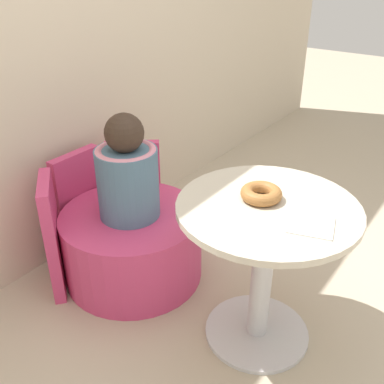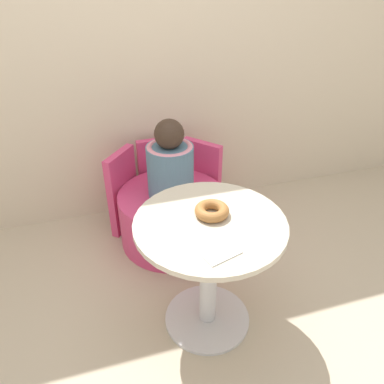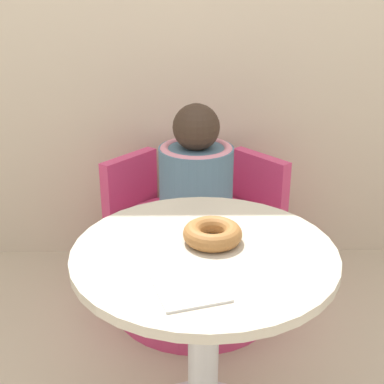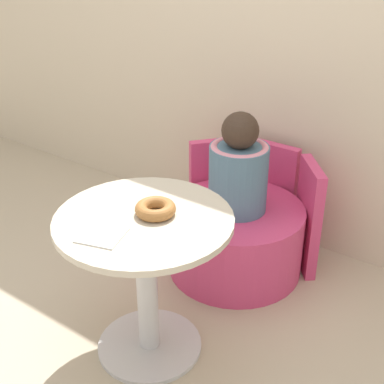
% 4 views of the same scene
% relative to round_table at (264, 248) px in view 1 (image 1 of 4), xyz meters
% --- Properties ---
extents(ground_plane, '(12.00, 12.00, 0.00)m').
position_rel_round_table_xyz_m(ground_plane, '(-0.08, 0.01, -0.44)').
color(ground_plane, '#B7A88E').
extents(back_wall, '(6.00, 0.06, 2.40)m').
position_rel_round_table_xyz_m(back_wall, '(-0.08, 1.14, 0.76)').
color(back_wall, beige).
rests_on(back_wall, ground_plane).
extents(round_table, '(0.66, 0.66, 0.62)m').
position_rel_round_table_xyz_m(round_table, '(0.00, 0.00, 0.00)').
color(round_table, silver).
rests_on(round_table, ground_plane).
extents(tub_chair, '(0.66, 0.66, 0.34)m').
position_rel_round_table_xyz_m(tub_chair, '(-0.01, 0.68, -0.26)').
color(tub_chair, '#D13D70').
rests_on(tub_chair, ground_plane).
extents(booth_backrest, '(0.76, 0.28, 0.56)m').
position_rel_round_table_xyz_m(booth_backrest, '(-0.01, 0.95, -0.16)').
color(booth_backrest, '#D13D70').
rests_on(booth_backrest, ground_plane).
extents(child_figure, '(0.28, 0.28, 0.48)m').
position_rel_round_table_xyz_m(child_figure, '(-0.01, 0.68, 0.12)').
color(child_figure, slate).
rests_on(child_figure, tub_chair).
extents(donut, '(0.15, 0.15, 0.05)m').
position_rel_round_table_xyz_m(donut, '(0.02, 0.04, 0.21)').
color(donut, '#9E6633').
rests_on(donut, round_table).
extents(paper_napkin, '(0.18, 0.18, 0.01)m').
position_rel_round_table_xyz_m(paper_napkin, '(-0.04, -0.18, 0.19)').
color(paper_napkin, white).
rests_on(paper_napkin, round_table).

